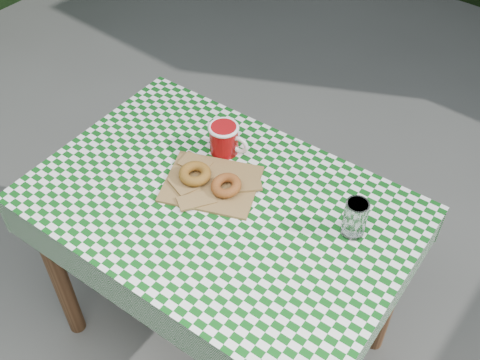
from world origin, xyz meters
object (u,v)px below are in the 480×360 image
at_px(paper_bag, 211,183).
at_px(coffee_mug, 224,139).
at_px(table, 222,278).
at_px(drinking_glass, 355,218).

bearing_deg(paper_bag, coffee_mug, 115.56).
bearing_deg(paper_bag, table, -31.75).
distance_m(table, paper_bag, 0.40).
height_order(coffee_mug, drinking_glass, drinking_glass).
bearing_deg(table, drinking_glass, 19.08).
relative_size(coffee_mug, drinking_glass, 1.53).
distance_m(paper_bag, drinking_glass, 0.44).
xyz_separation_m(paper_bag, coffee_mug, (-0.07, 0.14, 0.04)).
xyz_separation_m(table, paper_bag, (-0.06, 0.04, 0.39)).
bearing_deg(coffee_mug, paper_bag, -73.01).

